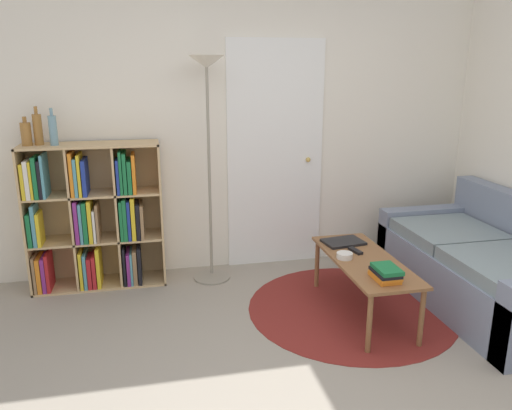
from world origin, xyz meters
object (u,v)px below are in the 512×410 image
bookshelf (93,218)px  bottle_left (26,134)px  bowl (345,256)px  couch (490,269)px  bottle_right (53,130)px  bottle_middle (38,129)px  laptop (343,242)px  floor_lamp (208,106)px  coffee_table (364,265)px

bookshelf → bottle_left: bearing=-179.7°
bookshelf → bottle_left: 0.84m
bowl → bookshelf: bearing=153.5°
couch → bottle_right: (-3.27, 0.97, 1.05)m
couch → bottle_middle: bearing=163.3°
laptop → bottle_right: bearing=165.1°
couch → bottle_left: size_ratio=7.95×
floor_lamp → laptop: bearing=-27.7°
bookshelf → bottle_right: bearing=-173.4°
laptop → bowl: bearing=-110.1°
bookshelf → couch: size_ratio=0.68×
laptop → bottle_middle: 2.56m
floor_lamp → bottle_right: (-1.20, 0.06, -0.17)m
bottle_left → bottle_right: 0.21m
bookshelf → bowl: bookshelf is taller
laptop → bowl: 0.33m
bowl → bottle_middle: (-2.20, 0.94, 0.87)m
couch → bottle_right: bearing=163.4°
floor_lamp → laptop: size_ratio=5.60×
bookshelf → couch: 3.21m
bookshelf → floor_lamp: floor_lamp is taller
bookshelf → bottle_left: (-0.44, -0.00, 0.71)m
laptop → bottle_middle: size_ratio=1.13×
bottle_right → coffee_table: bearing=-22.9°
couch → bottle_left: 3.75m
coffee_table → couch: bearing=-1.9°
couch → bottle_right: 3.57m
bookshelf → couch: (3.04, -1.00, -0.31)m
bookshelf → laptop: size_ratio=3.58×
coffee_table → bottle_right: size_ratio=3.88×
laptop → bowl: size_ratio=2.83×
coffee_table → bottle_left: bearing=158.3°
coffee_table → bowl: 0.16m
bowl → bottle_right: 2.43m
coffee_table → bookshelf: bearing=154.1°
coffee_table → bottle_right: bearing=157.1°
bottle_left → bottle_right: (0.20, -0.02, 0.03)m
floor_lamp → bottle_right: bearing=177.1°
floor_lamp → bottle_left: size_ratio=8.44×
bottle_right → laptop: bearing=-14.9°
couch → laptop: (-1.07, 0.39, 0.17)m
floor_lamp → bowl: bearing=-43.3°
bottle_left → bottle_right: bearing=-7.0°
bowl → coffee_table: bearing=-17.6°
bookshelf → laptop: 2.06m
floor_lamp → coffee_table: 1.75m
bowl → bottle_left: (-2.29, 0.92, 0.84)m
couch → coffee_table: 1.05m
bottle_right → bottle_left: bearing=173.0°
bowl → bottle_left: size_ratio=0.53×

